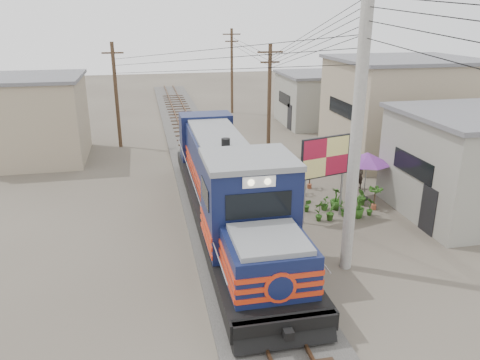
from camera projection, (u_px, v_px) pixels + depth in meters
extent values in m
plane|color=#473F35|center=(248.00, 270.00, 16.80)|extent=(120.00, 120.00, 0.00)
cube|color=#595651|center=(209.00, 178.00, 25.99)|extent=(3.60, 70.00, 0.16)
cube|color=#51331E|center=(199.00, 175.00, 25.83)|extent=(0.08, 70.00, 0.12)
cube|color=#51331E|center=(218.00, 174.00, 26.04)|extent=(0.08, 70.00, 0.12)
cube|color=black|center=(229.00, 209.00, 20.09)|extent=(3.02, 16.64, 0.57)
cube|color=black|center=(258.00, 278.00, 15.40)|extent=(2.29, 3.33, 0.68)
cube|color=black|center=(211.00, 177.00, 24.99)|extent=(2.29, 3.33, 0.68)
cube|color=#10173B|center=(268.00, 265.00, 13.85)|extent=(2.47, 2.50, 1.56)
cube|color=#10173B|center=(249.00, 206.00, 15.97)|extent=(2.96, 2.70, 3.22)
cube|color=slate|center=(249.00, 159.00, 15.41)|extent=(3.02, 2.84, 0.19)
cube|color=black|center=(259.00, 205.00, 14.52)|extent=(2.11, 0.06, 0.83)
cube|color=white|center=(259.00, 182.00, 14.25)|extent=(1.04, 0.06, 0.36)
cube|color=#10173B|center=(218.00, 162.00, 22.05)|extent=(2.35, 10.19, 2.39)
cube|color=slate|center=(218.00, 136.00, 21.64)|extent=(2.11, 10.19, 0.19)
cube|color=red|center=(229.00, 196.00, 19.90)|extent=(3.06, 16.64, 0.15)
cube|color=red|center=(229.00, 189.00, 19.80)|extent=(3.06, 16.64, 0.15)
cube|color=red|center=(228.00, 182.00, 19.69)|extent=(3.06, 16.64, 0.15)
cylinder|color=#9E9B93|center=(357.00, 133.00, 15.34)|extent=(0.40, 0.40, 10.00)
cylinder|color=#4C3826|center=(269.00, 101.00, 29.41)|extent=(0.24, 0.24, 7.00)
cube|color=#4C3826|center=(270.00, 52.00, 28.40)|extent=(1.60, 0.10, 0.10)
cube|color=#4C3826|center=(270.00, 62.00, 28.60)|extent=(1.20, 0.10, 0.10)
cylinder|color=#4C3826|center=(232.00, 72.00, 42.29)|extent=(0.24, 0.24, 7.50)
cube|color=#4C3826|center=(232.00, 34.00, 41.20)|extent=(1.60, 0.10, 0.10)
cube|color=#4C3826|center=(232.00, 41.00, 41.40)|extent=(1.20, 0.10, 0.10)
cylinder|color=#4C3826|center=(116.00, 96.00, 31.26)|extent=(0.24, 0.24, 7.00)
cube|color=#4C3826|center=(112.00, 50.00, 30.25)|extent=(1.60, 0.10, 0.10)
cube|color=#4C3826|center=(113.00, 59.00, 30.45)|extent=(1.20, 0.10, 0.10)
cube|color=black|center=(413.00, 166.00, 20.28)|extent=(0.05, 3.00, 0.90)
cube|color=gray|center=(401.00, 110.00, 29.27)|extent=(8.00, 7.00, 6.00)
cube|color=slate|center=(407.00, 59.00, 28.23)|extent=(8.40, 7.35, 0.20)
cube|color=black|center=(341.00, 108.00, 28.40)|extent=(0.05, 3.50, 0.90)
cube|color=gray|center=(319.00, 100.00, 38.54)|extent=(6.00, 6.00, 4.00)
cube|color=slate|center=(321.00, 74.00, 37.84)|extent=(6.30, 6.30, 0.20)
cube|color=black|center=(284.00, 99.00, 37.89)|extent=(0.05, 3.00, 0.90)
cube|color=gray|center=(33.00, 120.00, 28.78)|extent=(6.00, 6.00, 5.00)
cube|color=slate|center=(27.00, 78.00, 27.91)|extent=(6.30, 6.30, 0.20)
cylinder|color=#99999E|center=(304.00, 193.00, 20.10)|extent=(0.10, 0.10, 2.79)
cylinder|color=#99999E|center=(342.00, 186.00, 20.97)|extent=(0.10, 0.10, 2.79)
cube|color=black|center=(325.00, 157.00, 20.03)|extent=(2.40, 0.77, 1.79)
cube|color=#A91634|center=(326.00, 157.00, 20.00)|extent=(2.28, 0.70, 1.68)
cylinder|color=black|center=(363.00, 198.00, 23.20)|extent=(0.44, 0.44, 0.10)
cylinder|color=#99999E|center=(365.00, 178.00, 22.85)|extent=(0.05, 0.05, 2.20)
cone|color=#692A80|center=(367.00, 158.00, 22.50)|extent=(2.27, 2.27, 0.55)
imported|color=black|center=(358.00, 174.00, 24.39)|extent=(0.59, 0.40, 1.57)
imported|color=#295618|center=(319.00, 211.00, 20.65)|extent=(0.51, 0.36, 0.93)
imported|color=#295618|center=(331.00, 212.00, 20.75)|extent=(0.55, 0.54, 0.77)
imported|color=#295618|center=(345.00, 210.00, 21.13)|extent=(0.74, 0.70, 0.65)
imported|color=#295618|center=(358.00, 206.00, 20.99)|extent=(0.66, 0.66, 1.09)
imported|color=#295618|center=(370.00, 206.00, 21.22)|extent=(0.46, 0.54, 0.87)
imported|color=#295618|center=(307.00, 205.00, 21.66)|extent=(0.44, 0.43, 0.63)
imported|color=#295618|center=(324.00, 204.00, 21.88)|extent=(0.51, 0.57, 0.60)
imported|color=#295618|center=(337.00, 199.00, 21.88)|extent=(0.79, 0.79, 1.07)
imported|color=#295618|center=(350.00, 201.00, 22.08)|extent=(0.45, 0.39, 0.71)
imported|color=#295618|center=(362.00, 197.00, 22.34)|extent=(0.53, 0.58, 0.86)
imported|color=#295618|center=(299.00, 195.00, 22.77)|extent=(0.88, 0.87, 0.74)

